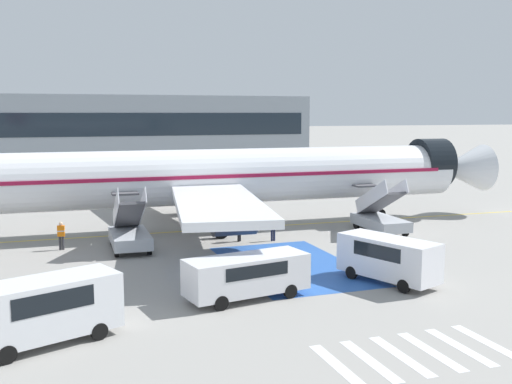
{
  "coord_description": "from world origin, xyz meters",
  "views": [
    {
      "loc": [
        -13.6,
        -41.14,
        8.19
      ],
      "look_at": [
        0.02,
        -2.27,
        2.73
      ],
      "focal_mm": 42.0,
      "sensor_mm": 36.0,
      "label": 1
    }
  ],
  "objects_px": {
    "service_van_2": "(44,306)",
    "terminal_building": "(67,128)",
    "boarding_stairs_aft": "(130,233)",
    "ground_crew_0": "(61,234)",
    "fuel_tanker": "(107,179)",
    "service_van_3": "(247,273)",
    "ground_crew_2": "(239,225)",
    "airliner": "(223,176)",
    "service_van_1": "(388,256)",
    "ground_crew_1": "(273,227)",
    "boarding_stairs_forward": "(380,218)"
  },
  "relations": [
    {
      "from": "service_van_2",
      "to": "terminal_building",
      "type": "relative_size",
      "value": 0.06
    },
    {
      "from": "boarding_stairs_aft",
      "to": "ground_crew_0",
      "type": "distance_m",
      "value": 4.1
    },
    {
      "from": "fuel_tanker",
      "to": "service_van_3",
      "type": "height_order",
      "value": "fuel_tanker"
    },
    {
      "from": "boarding_stairs_aft",
      "to": "ground_crew_2",
      "type": "height_order",
      "value": "boarding_stairs_aft"
    },
    {
      "from": "airliner",
      "to": "service_van_1",
      "type": "bearing_deg",
      "value": 15.14
    },
    {
      "from": "service_van_1",
      "to": "service_van_2",
      "type": "bearing_deg",
      "value": 168.82
    },
    {
      "from": "airliner",
      "to": "ground_crew_2",
      "type": "bearing_deg",
      "value": -0.87
    },
    {
      "from": "ground_crew_1",
      "to": "terminal_building",
      "type": "bearing_deg",
      "value": -89.12
    },
    {
      "from": "service_van_1",
      "to": "fuel_tanker",
      "type": "bearing_deg",
      "value": 84.23
    },
    {
      "from": "terminal_building",
      "to": "service_van_2",
      "type": "bearing_deg",
      "value": -92.55
    },
    {
      "from": "boarding_stairs_forward",
      "to": "service_van_1",
      "type": "relative_size",
      "value": 0.99
    },
    {
      "from": "boarding_stairs_forward",
      "to": "service_van_3",
      "type": "xyz_separation_m",
      "value": [
        -13.37,
        -11.07,
        0.19
      ]
    },
    {
      "from": "fuel_tanker",
      "to": "ground_crew_2",
      "type": "distance_m",
      "value": 25.28
    },
    {
      "from": "airliner",
      "to": "boarding_stairs_forward",
      "type": "bearing_deg",
      "value": 65.94
    },
    {
      "from": "fuel_tanker",
      "to": "service_van_1",
      "type": "bearing_deg",
      "value": 5.77
    },
    {
      "from": "boarding_stairs_aft",
      "to": "fuel_tanker",
      "type": "bearing_deg",
      "value": 89.05
    },
    {
      "from": "fuel_tanker",
      "to": "service_van_2",
      "type": "bearing_deg",
      "value": -18.24
    },
    {
      "from": "service_van_1",
      "to": "boarding_stairs_forward",
      "type": "bearing_deg",
      "value": 39.73
    },
    {
      "from": "terminal_building",
      "to": "ground_crew_2",
      "type": "bearing_deg",
      "value": -84.0
    },
    {
      "from": "boarding_stairs_forward",
      "to": "ground_crew_2",
      "type": "height_order",
      "value": "boarding_stairs_forward"
    },
    {
      "from": "fuel_tanker",
      "to": "ground_crew_2",
      "type": "height_order",
      "value": "fuel_tanker"
    },
    {
      "from": "service_van_1",
      "to": "terminal_building",
      "type": "distance_m",
      "value": 86.65
    },
    {
      "from": "terminal_building",
      "to": "boarding_stairs_forward",
      "type": "bearing_deg",
      "value": -76.55
    },
    {
      "from": "ground_crew_0",
      "to": "terminal_building",
      "type": "relative_size",
      "value": 0.02
    },
    {
      "from": "ground_crew_2",
      "to": "service_van_3",
      "type": "bearing_deg",
      "value": -145.9
    },
    {
      "from": "ground_crew_0",
      "to": "ground_crew_2",
      "type": "relative_size",
      "value": 0.93
    },
    {
      "from": "ground_crew_0",
      "to": "ground_crew_2",
      "type": "xyz_separation_m",
      "value": [
        10.82,
        -1.29,
        0.08
      ]
    },
    {
      "from": "ground_crew_1",
      "to": "terminal_building",
      "type": "xyz_separation_m",
      "value": [
        -9.93,
        74.99,
        4.72
      ]
    },
    {
      "from": "fuel_tanker",
      "to": "ground_crew_0",
      "type": "bearing_deg",
      "value": -21.58
    },
    {
      "from": "boarding_stairs_aft",
      "to": "terminal_building",
      "type": "xyz_separation_m",
      "value": [
        -0.91,
        74.38,
        4.64
      ]
    },
    {
      "from": "service_van_2",
      "to": "terminal_building",
      "type": "xyz_separation_m",
      "value": [
        3.94,
        88.49,
        4.24
      ]
    },
    {
      "from": "service_van_3",
      "to": "terminal_building",
      "type": "relative_size",
      "value": 0.07
    },
    {
      "from": "boarding_stairs_forward",
      "to": "ground_crew_0",
      "type": "xyz_separation_m",
      "value": [
        -20.89,
        1.68,
        0.01
      ]
    },
    {
      "from": "boarding_stairs_forward",
      "to": "boarding_stairs_aft",
      "type": "height_order",
      "value": "boarding_stairs_aft"
    },
    {
      "from": "service_van_2",
      "to": "ground_crew_1",
      "type": "xyz_separation_m",
      "value": [
        13.87,
        13.5,
        -0.48
      ]
    },
    {
      "from": "service_van_1",
      "to": "terminal_building",
      "type": "relative_size",
      "value": 0.06
    },
    {
      "from": "airliner",
      "to": "boarding_stairs_forward",
      "type": "xyz_separation_m",
      "value": [
        9.89,
        -4.73,
        -2.81
      ]
    },
    {
      "from": "boarding_stairs_aft",
      "to": "fuel_tanker",
      "type": "height_order",
      "value": "boarding_stairs_aft"
    },
    {
      "from": "terminal_building",
      "to": "service_van_3",
      "type": "bearing_deg",
      "value": -86.99
    },
    {
      "from": "ground_crew_1",
      "to": "service_van_1",
      "type": "bearing_deg",
      "value": 93.19
    },
    {
      "from": "boarding_stairs_forward",
      "to": "boarding_stairs_aft",
      "type": "distance_m",
      "value": 16.99
    },
    {
      "from": "service_van_1",
      "to": "ground_crew_2",
      "type": "height_order",
      "value": "service_van_1"
    },
    {
      "from": "service_van_1",
      "to": "service_van_2",
      "type": "relative_size",
      "value": 0.95
    },
    {
      "from": "ground_crew_1",
      "to": "terminal_building",
      "type": "distance_m",
      "value": 75.79
    },
    {
      "from": "airliner",
      "to": "boarding_stairs_aft",
      "type": "height_order",
      "value": "airliner"
    },
    {
      "from": "service_van_1",
      "to": "ground_crew_2",
      "type": "xyz_separation_m",
      "value": [
        -3.98,
        11.3,
        -0.25
      ]
    },
    {
      "from": "ground_crew_0",
      "to": "ground_crew_2",
      "type": "distance_m",
      "value": 10.9
    },
    {
      "from": "boarding_stairs_forward",
      "to": "ground_crew_0",
      "type": "distance_m",
      "value": 20.95
    },
    {
      "from": "airliner",
      "to": "terminal_building",
      "type": "height_order",
      "value": "airliner"
    },
    {
      "from": "service_van_1",
      "to": "service_van_3",
      "type": "relative_size",
      "value": 0.93
    }
  ]
}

